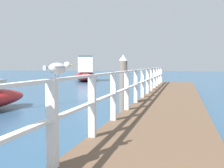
{
  "coord_description": "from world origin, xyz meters",
  "views": [
    {
      "loc": [
        0.51,
        0.75,
        1.71
      ],
      "look_at": [
        -1.89,
        10.54,
        1.04
      ],
      "focal_mm": 47.13,
      "sensor_mm": 36.0,
      "label": 1
    }
  ],
  "objects": [
    {
      "name": "pier_deck",
      "position": [
        0.0,
        11.55,
        0.2
      ],
      "size": [
        2.34,
        23.11,
        0.41
      ],
      "primitive_type": "cube",
      "color": "brown",
      "rests_on": "ground_plane"
    },
    {
      "name": "boat_4",
      "position": [
        -9.59,
        30.44,
        0.87
      ],
      "size": [
        4.46,
        8.2,
        2.62
      ],
      "rotation": [
        0.0,
        0.0,
        3.43
      ],
      "color": "red",
      "rests_on": "ground_plane"
    },
    {
      "name": "seagull_foreground",
      "position": [
        -1.09,
        4.29,
        1.67
      ],
      "size": [
        0.25,
        0.45,
        0.21
      ],
      "rotation": [
        0.0,
        0.0,
        5.86
      ],
      "color": "white",
      "rests_on": "pier_railing"
    },
    {
      "name": "dock_piling_far",
      "position": [
        -1.47,
        10.4,
        1.03
      ],
      "size": [
        0.29,
        0.29,
        2.04
      ],
      "color": "#6B6056",
      "rests_on": "ground_plane"
    },
    {
      "name": "pier_railing",
      "position": [
        -1.09,
        11.55,
        1.1
      ],
      "size": [
        0.12,
        21.63,
        1.13
      ],
      "color": "white",
      "rests_on": "pier_deck"
    }
  ]
}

